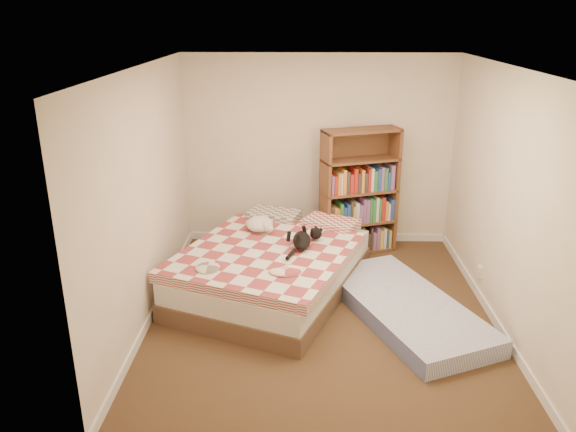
{
  "coord_description": "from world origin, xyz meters",
  "views": [
    {
      "loc": [
        -0.22,
        -5.2,
        2.97
      ],
      "look_at": [
        -0.36,
        0.3,
        0.97
      ],
      "focal_mm": 35.0,
      "sensor_mm": 36.0,
      "label": 1
    }
  ],
  "objects_px": {
    "bookshelf": "(358,208)",
    "bed": "(273,266)",
    "black_cat": "(302,239)",
    "white_dog": "(260,224)",
    "floor_mattress": "(405,307)"
  },
  "relations": [
    {
      "from": "floor_mattress",
      "to": "black_cat",
      "type": "relative_size",
      "value": 2.82
    },
    {
      "from": "bookshelf",
      "to": "white_dog",
      "type": "height_order",
      "value": "bookshelf"
    },
    {
      "from": "bed",
      "to": "black_cat",
      "type": "height_order",
      "value": "black_cat"
    },
    {
      "from": "bookshelf",
      "to": "floor_mattress",
      "type": "distance_m",
      "value": 1.81
    },
    {
      "from": "bookshelf",
      "to": "black_cat",
      "type": "xyz_separation_m",
      "value": [
        -0.73,
        -1.17,
        0.04
      ]
    },
    {
      "from": "floor_mattress",
      "to": "white_dog",
      "type": "relative_size",
      "value": 5.73
    },
    {
      "from": "bookshelf",
      "to": "white_dog",
      "type": "bearing_deg",
      "value": -167.09
    },
    {
      "from": "white_dog",
      "to": "bed",
      "type": "bearing_deg",
      "value": -65.76
    },
    {
      "from": "black_cat",
      "to": "white_dog",
      "type": "bearing_deg",
      "value": -178.56
    },
    {
      "from": "floor_mattress",
      "to": "bookshelf",
      "type": "bearing_deg",
      "value": 78.08
    },
    {
      "from": "bed",
      "to": "black_cat",
      "type": "xyz_separation_m",
      "value": [
        0.32,
        -0.02,
        0.34
      ]
    },
    {
      "from": "bookshelf",
      "to": "floor_mattress",
      "type": "bearing_deg",
      "value": -97.29
    },
    {
      "from": "bed",
      "to": "black_cat",
      "type": "relative_size",
      "value": 3.72
    },
    {
      "from": "bed",
      "to": "floor_mattress",
      "type": "xyz_separation_m",
      "value": [
        1.4,
        -0.57,
        -0.19
      ]
    },
    {
      "from": "bookshelf",
      "to": "bed",
      "type": "bearing_deg",
      "value": -151.35
    }
  ]
}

